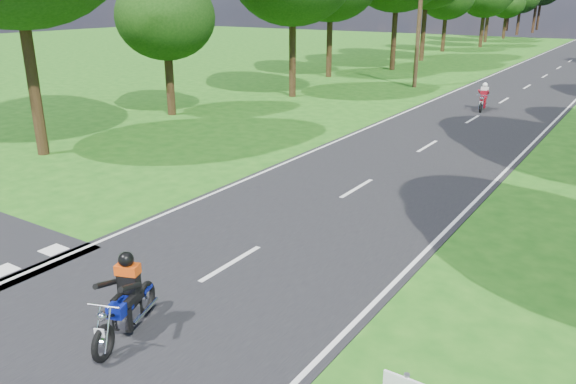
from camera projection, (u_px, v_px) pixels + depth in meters
The scene contains 6 objects.
ground at pixel (164, 304), 10.55m from camera, with size 160.00×160.00×0.00m, color #1C5914.
main_road at pixel (570, 61), 49.96m from camera, with size 7.00×140.00×0.02m, color black.
road_markings at pixel (565, 63), 48.55m from camera, with size 7.40×140.00×0.01m.
telegraph_pole at pixel (419, 20), 34.40m from camera, with size 1.20×0.26×8.00m.
rider_near_blue at pixel (124, 296), 9.34m from camera, with size 0.58×1.75×1.46m, color #0D1A90, non-canonical shape.
rider_far_red at pixel (483, 97), 28.14m from camera, with size 0.55×1.65×1.38m, color maroon, non-canonical shape.
Camera 1 is at (7.04, -6.45, 5.48)m, focal length 35.00 mm.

